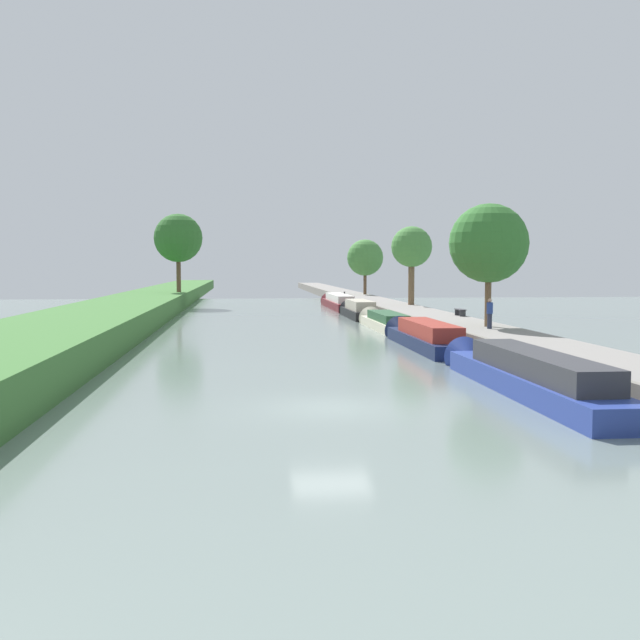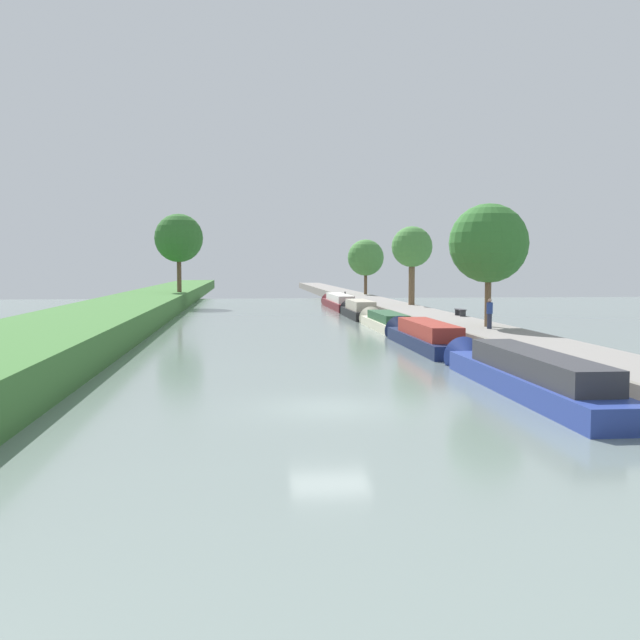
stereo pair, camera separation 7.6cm
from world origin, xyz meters
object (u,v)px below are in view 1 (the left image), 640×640
object	(u,v)px
narrowboat_navy	(423,336)
park_bench	(460,311)
narrowboat_blue	(524,374)
narrowboat_black	(358,310)
narrowboat_maroon	(338,302)
narrowboat_cream	(384,321)
mooring_bollard_far	(344,294)
person_walking	(490,313)

from	to	relation	value
narrowboat_navy	park_bench	xyz separation A→B (m)	(5.02, 9.94, 0.77)
narrowboat_blue	narrowboat_black	size ratio (longest dim) A/B	1.34
narrowboat_blue	narrowboat_navy	bearing A→B (deg)	90.07
narrowboat_navy	narrowboat_maroon	size ratio (longest dim) A/B	0.75
narrowboat_maroon	park_bench	size ratio (longest dim) A/B	11.32
narrowboat_cream	narrowboat_black	bearing A→B (deg)	90.59
narrowboat_navy	park_bench	bearing A→B (deg)	63.20
narrowboat_blue	mooring_bollard_far	world-z (taller)	narrowboat_blue
narrowboat_maroon	narrowboat_black	bearing A→B (deg)	-90.23
narrowboat_cream	narrowboat_black	xyz separation A→B (m)	(-0.12, 11.50, 0.13)
narrowboat_cream	narrowboat_black	size ratio (longest dim) A/B	1.09
narrowboat_navy	park_bench	size ratio (longest dim) A/B	8.46
narrowboat_black	person_walking	distance (m)	24.78
mooring_bollard_far	person_walking	bearing A→B (deg)	-87.95
narrowboat_blue	narrowboat_cream	distance (m)	27.36
narrowboat_blue	narrowboat_maroon	bearing A→B (deg)	89.90
park_bench	narrowboat_navy	bearing A→B (deg)	-116.80
narrowboat_blue	person_walking	distance (m)	14.85
narrowboat_navy	person_walking	bearing A→B (deg)	-8.29
narrowboat_maroon	narrowboat_blue	bearing A→B (deg)	-90.10
narrowboat_navy	narrowboat_cream	distance (m)	12.48
narrowboat_blue	narrowboat_maroon	xyz separation A→B (m)	(0.09, 53.32, -0.01)
narrowboat_navy	narrowboat_cream	bearing A→B (deg)	89.21
narrowboat_cream	person_walking	xyz separation A→B (m)	(3.41, -13.00, 1.41)
narrowboat_cream	park_bench	xyz separation A→B (m)	(4.85, -2.54, 0.88)
narrowboat_black	mooring_bollard_far	bearing A→B (deg)	85.23
narrowboat_cream	narrowboat_maroon	distance (m)	25.97
narrowboat_cream	park_bench	size ratio (longest dim) A/B	7.84
narrowboat_black	person_walking	size ratio (longest dim) A/B	6.49
person_walking	mooring_bollard_far	size ratio (longest dim) A/B	3.69
narrowboat_maroon	mooring_bollard_far	world-z (taller)	narrowboat_maroon
narrowboat_black	mooring_bollard_far	size ratio (longest dim) A/B	23.96
person_walking	mooring_bollard_far	xyz separation A→B (m)	(-1.67, 46.78, -0.65)
narrowboat_cream	park_bench	bearing A→B (deg)	-27.63
narrowboat_blue	narrowboat_cream	bearing A→B (deg)	89.68
narrowboat_maroon	narrowboat_cream	bearing A→B (deg)	-89.86
narrowboat_blue	narrowboat_navy	xyz separation A→B (m)	(-0.02, 14.88, -0.04)
narrowboat_navy	mooring_bollard_far	distance (m)	46.30
park_bench	narrowboat_cream	bearing A→B (deg)	152.37
narrowboat_navy	narrowboat_cream	size ratio (longest dim) A/B	1.08
narrowboat_navy	person_walking	world-z (taller)	person_walking
mooring_bollard_far	narrowboat_blue	bearing A→B (deg)	-91.77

